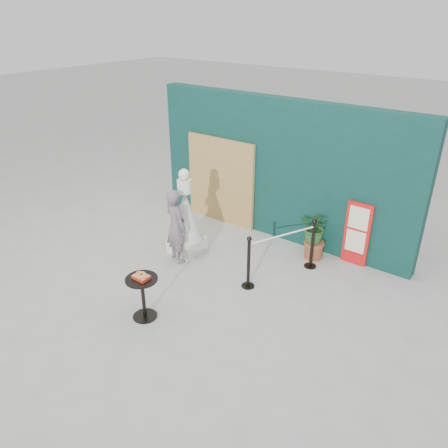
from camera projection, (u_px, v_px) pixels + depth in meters
ground at (183, 300)px, 7.62m from camera, size 60.00×60.00×0.00m
back_wall at (279, 170)px, 9.21m from camera, size 6.00×0.30×3.00m
bamboo_fence at (221, 181)px, 10.03m from camera, size 1.80×0.08×2.00m
woman at (176, 226)px, 8.50m from camera, size 0.64×0.51×1.52m
menu_board at (357, 234)px, 8.43m from camera, size 0.50×0.07×1.30m
statue at (186, 220)px, 8.80m from camera, size 0.71×0.71×1.81m
cafe_table at (143, 292)px, 6.98m from camera, size 0.52×0.52×0.75m
food_basket at (141, 276)px, 6.86m from camera, size 0.26×0.19×0.11m
planter at (316, 231)px, 8.65m from camera, size 0.60×0.52×1.03m
stanchion_barrier at (282, 253)px, 8.07m from camera, size 0.84×1.54×1.03m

